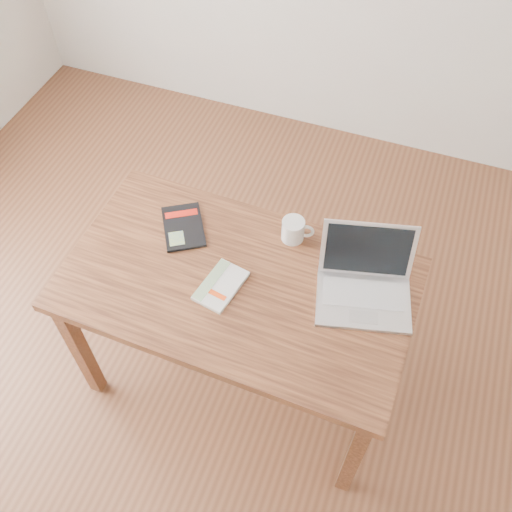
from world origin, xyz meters
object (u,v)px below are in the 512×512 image
(desk, at_px, (238,294))
(laptop, at_px, (365,283))
(coffee_mug, at_px, (294,230))
(white_guidebook, at_px, (221,286))
(black_guidebook, at_px, (183,227))

(desk, bearing_deg, laptop, 16.54)
(laptop, relative_size, coffee_mug, 3.14)
(desk, bearing_deg, coffee_mug, 65.63)
(desk, xyz_separation_m, white_guidebook, (-0.05, -0.05, 0.10))
(black_guidebook, distance_m, laptop, 0.74)
(black_guidebook, distance_m, coffee_mug, 0.44)
(coffee_mug, bearing_deg, desk, -128.13)
(white_guidebook, height_order, laptop, laptop)
(laptop, bearing_deg, black_guidebook, 162.54)
(white_guidebook, bearing_deg, laptop, 29.16)
(desk, height_order, white_guidebook, white_guidebook)
(desk, relative_size, white_guidebook, 5.85)
(desk, relative_size, laptop, 3.31)
(desk, height_order, coffee_mug, coffee_mug)
(desk, xyz_separation_m, black_guidebook, (-0.29, 0.16, 0.10))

